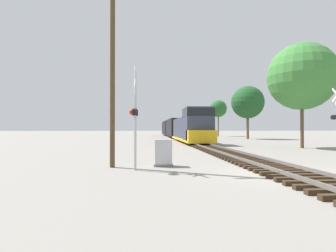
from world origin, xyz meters
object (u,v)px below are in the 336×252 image
(tree_mid_background, at_px, (248,102))
(tree_deep_background, at_px, (218,109))
(relay_cabinet, at_px, (163,153))
(freight_train, at_px, (176,128))
(crossing_signal_near, at_px, (135,114))
(tree_far_right, at_px, (302,77))
(utility_pole, at_px, (112,62))

(tree_mid_background, bearing_deg, tree_deep_background, 92.84)
(relay_cabinet, bearing_deg, freight_train, 82.69)
(crossing_signal_near, xyz_separation_m, tree_far_right, (15.37, 12.13, 4.32))
(crossing_signal_near, relative_size, tree_deep_background, 0.52)
(freight_train, height_order, relay_cabinet, freight_train)
(freight_train, distance_m, tree_deep_background, 15.99)
(utility_pole, bearing_deg, crossing_signal_near, -41.38)
(freight_train, relative_size, tree_deep_background, 5.80)
(utility_pole, relative_size, tree_deep_background, 1.12)
(tree_deep_background, bearing_deg, tree_far_right, -93.47)
(crossing_signal_near, distance_m, tree_far_right, 20.05)
(utility_pole, xyz_separation_m, tree_deep_background, (18.79, 49.21, 1.56))
(relay_cabinet, xyz_separation_m, tree_deep_background, (16.32, 49.00, 6.01))
(utility_pole, height_order, tree_deep_background, utility_pole)
(utility_pole, bearing_deg, freight_train, 79.18)
(freight_train, xyz_separation_m, tree_mid_background, (12.17, -6.28, 4.61))
(crossing_signal_near, bearing_deg, utility_pole, -128.90)
(tree_mid_background, xyz_separation_m, tree_deep_background, (-0.82, 16.52, 0.11))
(freight_train, bearing_deg, crossing_signal_near, -99.01)
(tree_mid_background, relative_size, tree_deep_background, 1.08)
(crossing_signal_near, xyz_separation_m, tree_deep_background, (17.68, 50.19, 4.13))
(relay_cabinet, distance_m, utility_pole, 5.09)
(freight_train, distance_m, crossing_signal_near, 40.46)
(freight_train, distance_m, tree_far_right, 29.67)
(crossing_signal_near, distance_m, utility_pole, 2.97)
(crossing_signal_near, relative_size, utility_pole, 0.46)
(tree_deep_background, bearing_deg, freight_train, -137.95)
(tree_far_right, distance_m, tree_mid_background, 21.77)
(utility_pole, relative_size, tree_mid_background, 1.04)
(tree_far_right, bearing_deg, utility_pole, -145.94)
(freight_train, relative_size, tree_mid_background, 5.36)
(crossing_signal_near, bearing_deg, tree_deep_background, 163.08)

